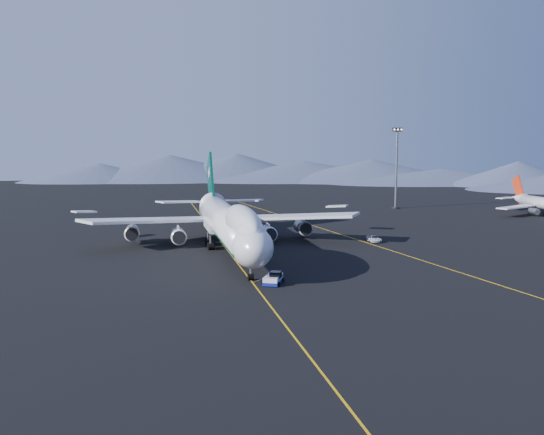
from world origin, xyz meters
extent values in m
plane|color=black|center=(0.00, 0.00, 0.00)|extent=(500.00, 500.00, 0.00)
cube|color=#D59E0C|center=(0.00, 0.00, 0.01)|extent=(0.25, 220.00, 0.01)
cube|color=#D59E0C|center=(30.00, 10.00, 0.01)|extent=(28.08, 198.09, 0.01)
cone|color=#434D68|center=(-40.81, 231.43, 6.00)|extent=(100.00, 100.00, 12.00)
cone|color=#434D68|center=(36.76, 232.11, 6.00)|extent=(100.00, 100.00, 12.00)
cone|color=#434D68|center=(110.33, 207.49, 6.00)|extent=(100.00, 100.00, 12.00)
cone|color=#434D68|center=(171.87, 160.27, 6.00)|extent=(100.00, 100.00, 12.00)
cylinder|color=silver|center=(0.00, 0.00, 5.60)|extent=(6.50, 56.00, 6.50)
ellipsoid|color=silver|center=(0.00, -28.00, 5.60)|extent=(6.50, 10.40, 6.50)
ellipsoid|color=silver|center=(0.00, -18.50, 8.10)|extent=(5.13, 25.16, 5.85)
cube|color=black|center=(0.00, -30.00, 6.80)|extent=(3.60, 1.61, 1.29)
cone|color=silver|center=(0.00, 33.00, 6.40)|extent=(6.50, 12.00, 6.50)
cube|color=#043E34|center=(0.00, 1.00, 4.70)|extent=(6.24, 60.00, 1.10)
cube|color=silver|center=(0.00, 5.50, 4.50)|extent=(7.50, 13.00, 1.60)
cube|color=silver|center=(-14.50, 11.50, 5.20)|extent=(30.62, 23.28, 2.83)
cube|color=silver|center=(14.50, 11.50, 5.20)|extent=(30.62, 23.28, 2.83)
cylinder|color=slate|center=(-9.50, 7.50, 2.40)|extent=(2.90, 5.50, 2.90)
cylinder|color=slate|center=(-19.00, 14.00, 2.40)|extent=(2.90, 5.50, 2.90)
cylinder|color=slate|center=(9.50, 7.50, 2.40)|extent=(2.90, 5.50, 2.90)
cylinder|color=slate|center=(19.00, 14.00, 2.40)|extent=(2.90, 5.50, 2.90)
cube|color=#043E34|center=(0.00, 32.00, 11.40)|extent=(0.55, 14.11, 15.94)
cube|color=silver|center=(-7.50, 34.50, 6.80)|extent=(12.39, 9.47, 0.98)
cube|color=silver|center=(7.50, 34.50, 6.80)|extent=(12.39, 9.47, 0.98)
cylinder|color=black|center=(0.00, -26.50, 0.55)|extent=(0.90, 1.10, 1.10)
cube|color=silver|center=(3.00, -29.50, 0.76)|extent=(3.92, 5.01, 1.12)
cube|color=navy|center=(3.00, -29.50, 0.36)|extent=(4.10, 5.23, 0.51)
cube|color=black|center=(3.00, -29.50, 1.58)|extent=(2.16, 2.16, 0.92)
cone|color=silver|center=(101.09, 54.29, 3.86)|extent=(3.67, 6.75, 3.67)
cube|color=silver|center=(91.44, 40.78, 2.70)|extent=(16.21, 10.94, 0.34)
cylinder|color=slate|center=(95.78, 38.37, 1.54)|extent=(1.83, 3.38, 1.83)
cube|color=#B72A10|center=(101.09, 54.77, 7.53)|extent=(0.34, 6.58, 7.78)
imported|color=silver|center=(32.83, 4.87, 0.69)|extent=(2.50, 5.07, 1.39)
cylinder|color=black|center=(64.94, 67.84, 0.20)|extent=(2.45, 2.45, 0.41)
cylinder|color=slate|center=(64.94, 67.84, 12.76)|extent=(0.71, 0.71, 25.53)
cube|color=black|center=(64.94, 67.84, 25.84)|extent=(3.27, 0.82, 1.23)
camera|label=1|loc=(-15.85, -118.84, 21.62)|focal=40.00mm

